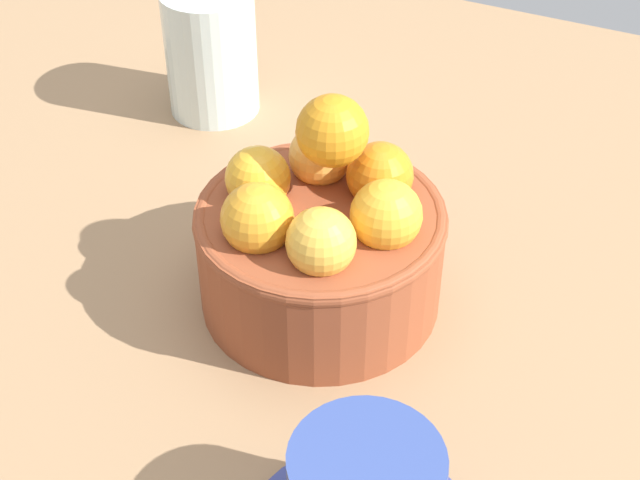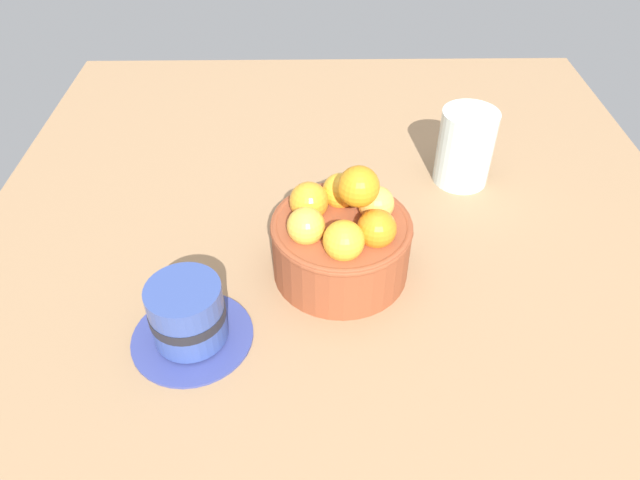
% 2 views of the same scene
% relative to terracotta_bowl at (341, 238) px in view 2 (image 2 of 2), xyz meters
% --- Properties ---
extents(ground_plane, '(1.16, 0.93, 0.03)m').
position_rel_terracotta_bowl_xyz_m(ground_plane, '(0.00, 0.00, -0.07)').
color(ground_plane, '#997551').
extents(terracotta_bowl, '(0.16, 0.16, 0.14)m').
position_rel_terracotta_bowl_xyz_m(terracotta_bowl, '(0.00, 0.00, 0.00)').
color(terracotta_bowl, brown).
rests_on(terracotta_bowl, ground_plane).
extents(coffee_cup, '(0.13, 0.13, 0.07)m').
position_rel_terracotta_bowl_xyz_m(coffee_cup, '(-0.10, 0.16, -0.02)').
color(coffee_cup, navy).
rests_on(coffee_cup, ground_plane).
extents(water_glass, '(0.08, 0.08, 0.11)m').
position_rel_terracotta_bowl_xyz_m(water_glass, '(0.18, -0.18, 0.00)').
color(water_glass, silver).
rests_on(water_glass, ground_plane).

